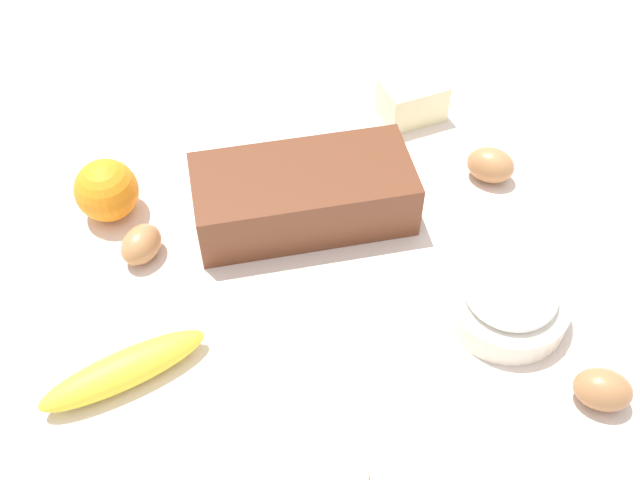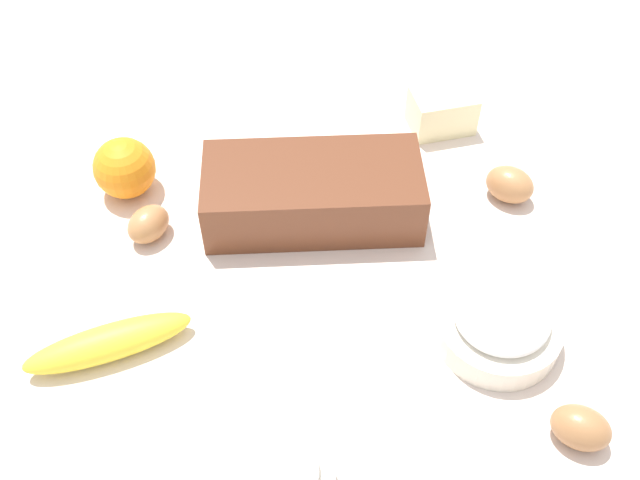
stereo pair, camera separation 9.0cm
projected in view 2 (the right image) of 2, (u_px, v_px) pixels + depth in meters
ground_plane at (320, 265)px, 0.94m from camera, size 2.40×2.40×0.02m
loaf_pan at (309, 192)px, 0.95m from camera, size 0.29×0.15×0.08m
flour_bowl at (264, 479)px, 0.71m from camera, size 0.14×0.14×0.07m
sugar_bowl at (500, 324)px, 0.84m from camera, size 0.14×0.14×0.06m
banana at (109, 343)px, 0.83m from camera, size 0.19×0.09×0.04m
orange_fruit at (124, 168)px, 0.98m from camera, size 0.08×0.08×0.08m
butter_block at (442, 111)px, 1.08m from camera, size 0.10×0.07×0.06m
egg_near_butter at (510, 184)px, 0.99m from camera, size 0.08×0.08×0.05m
egg_beside_bowl at (581, 428)px, 0.76m from camera, size 0.08×0.07×0.05m
egg_loose at (148, 224)px, 0.94m from camera, size 0.07×0.07×0.04m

